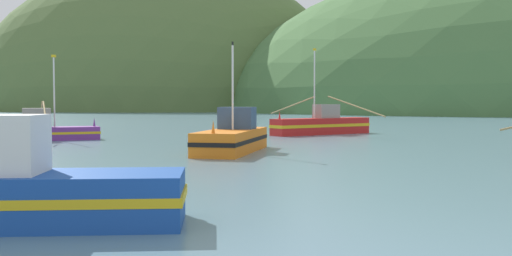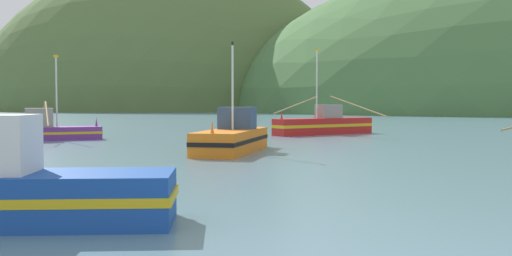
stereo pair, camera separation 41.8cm
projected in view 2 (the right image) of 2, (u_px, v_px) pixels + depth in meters
The scene contains 5 objects.
hill_mid_left at pixel (176, 110), 214.10m from camera, with size 139.05×111.24×105.67m, color #516B38.
hill_far_left at pixel (178, 109), 232.86m from camera, with size 143.06×114.45×103.63m, color #516B38.
fishing_boat_purple at pixel (45, 130), 45.20m from camera, with size 8.72×11.13×6.67m.
fishing_boat_red at pixel (324, 124), 53.27m from camera, with size 10.30×13.96×7.84m.
fishing_boat_orange at pixel (232, 138), 34.72m from camera, with size 5.41×9.11×6.59m.
Camera 2 is at (-2.55, -6.59, 3.02)m, focal length 40.69 mm.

